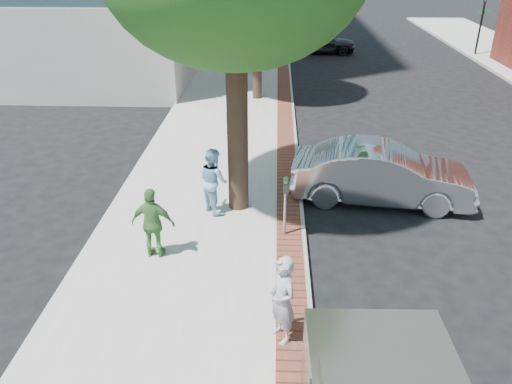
# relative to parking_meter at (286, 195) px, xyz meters

# --- Properties ---
(ground) EXTENTS (120.00, 120.00, 0.00)m
(ground) POSITION_rel_parking_meter_xyz_m (-0.59, -0.53, -1.21)
(ground) COLOR black
(ground) RESTS_ON ground
(sidewalk) EXTENTS (5.00, 60.00, 0.15)m
(sidewalk) POSITION_rel_parking_meter_xyz_m (-2.09, 7.47, -1.13)
(sidewalk) COLOR #9E9991
(sidewalk) RESTS_ON ground
(brick_strip) EXTENTS (0.60, 60.00, 0.01)m
(brick_strip) POSITION_rel_parking_meter_xyz_m (0.11, 7.47, -1.05)
(brick_strip) COLOR brown
(brick_strip) RESTS_ON sidewalk
(curb) EXTENTS (0.10, 60.00, 0.15)m
(curb) POSITION_rel_parking_meter_xyz_m (0.46, 7.47, -1.13)
(curb) COLOR gray
(curb) RESTS_ON ground
(office_base) EXTENTS (18.20, 22.20, 4.00)m
(office_base) POSITION_rel_parking_meter_xyz_m (-13.59, 21.47, 0.79)
(office_base) COLOR gray
(office_base) RESTS_ON ground
(signal_near) EXTENTS (0.70, 0.15, 3.80)m
(signal_near) POSITION_rel_parking_meter_xyz_m (0.31, 21.47, 1.05)
(signal_near) COLOR black
(signal_near) RESTS_ON ground
(signal_far) EXTENTS (0.70, 0.15, 3.80)m
(signal_far) POSITION_rel_parking_meter_xyz_m (11.91, 21.47, 1.05)
(signal_far) COLOR black
(signal_far) RESTS_ON ground
(parking_meter) EXTENTS (0.12, 0.32, 1.47)m
(parking_meter) POSITION_rel_parking_meter_xyz_m (0.00, 0.00, 0.00)
(parking_meter) COLOR gray
(parking_meter) RESTS_ON sidewalk
(person_gray) EXTENTS (0.64, 0.73, 1.67)m
(person_gray) POSITION_rel_parking_meter_xyz_m (-0.09, -3.47, -0.22)
(person_gray) COLOR #9F9FA3
(person_gray) RESTS_ON sidewalk
(person_officer) EXTENTS (1.01, 1.05, 1.70)m
(person_officer) POSITION_rel_parking_meter_xyz_m (-1.80, 1.11, -0.20)
(person_officer) COLOR #8CB5D9
(person_officer) RESTS_ON sidewalk
(person_green) EXTENTS (0.99, 0.50, 1.63)m
(person_green) POSITION_rel_parking_meter_xyz_m (-2.85, -1.00, -0.24)
(person_green) COLOR #48833B
(person_green) RESTS_ON sidewalk
(sedan_silver) EXTENTS (4.96, 2.27, 1.58)m
(sedan_silver) POSITION_rel_parking_meter_xyz_m (2.61, 2.13, -0.42)
(sedan_silver) COLOR silver
(sedan_silver) RESTS_ON ground
(bg_car) EXTENTS (4.39, 1.92, 1.47)m
(bg_car) POSITION_rel_parking_meter_xyz_m (2.46, 22.09, -0.47)
(bg_car) COLOR black
(bg_car) RESTS_ON ground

